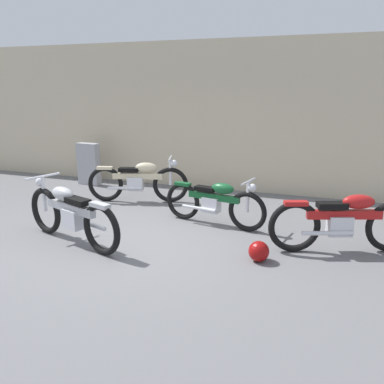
# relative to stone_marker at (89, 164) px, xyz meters

# --- Properties ---
(ground_plane) EXTENTS (40.00, 40.00, 0.00)m
(ground_plane) POSITION_rel_stone_marker_xyz_m (2.76, -2.98, -0.51)
(ground_plane) COLOR slate
(building_wall) EXTENTS (18.00, 0.30, 3.34)m
(building_wall) POSITION_rel_stone_marker_xyz_m (2.76, 0.77, 1.16)
(building_wall) COLOR beige
(building_wall) RESTS_ON ground_plane
(stone_marker) EXTENTS (0.58, 0.25, 1.01)m
(stone_marker) POSITION_rel_stone_marker_xyz_m (0.00, 0.00, 0.00)
(stone_marker) COLOR #9E9EA3
(stone_marker) RESTS_ON ground_plane
(helmet) EXTENTS (0.29, 0.29, 0.29)m
(helmet) POSITION_rel_stone_marker_xyz_m (4.75, -3.09, -0.36)
(helmet) COLOR maroon
(helmet) RESTS_ON ground_plane
(motorcycle_red) EXTENTS (2.06, 0.94, 0.97)m
(motorcycle_red) POSITION_rel_stone_marker_xyz_m (5.84, -2.34, -0.04)
(motorcycle_red) COLOR black
(motorcycle_red) RESTS_ON ground_plane
(motorcycle_silver) EXTENTS (2.07, 0.91, 0.97)m
(motorcycle_silver) POSITION_rel_stone_marker_xyz_m (1.93, -3.37, -0.04)
(motorcycle_silver) COLOR black
(motorcycle_silver) RESTS_ON ground_plane
(motorcycle_cream) EXTENTS (2.03, 0.82, 0.94)m
(motorcycle_cream) POSITION_rel_stone_marker_xyz_m (1.85, -0.98, -0.06)
(motorcycle_cream) COLOR black
(motorcycle_cream) RESTS_ON ground_plane
(motorcycle_green) EXTENTS (1.90, 0.61, 0.86)m
(motorcycle_green) POSITION_rel_stone_marker_xyz_m (3.75, -1.85, -0.09)
(motorcycle_green) COLOR black
(motorcycle_green) RESTS_ON ground_plane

